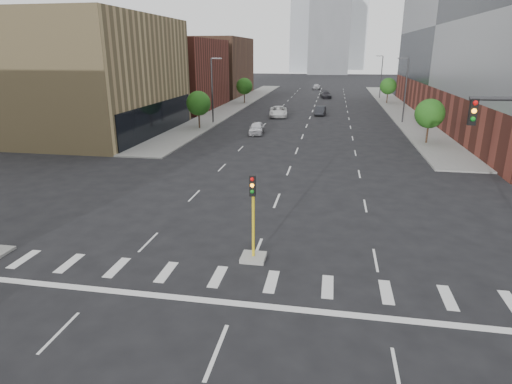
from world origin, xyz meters
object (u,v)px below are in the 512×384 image
(car_mid_right, at_px, (320,111))
(car_far_left, at_px, (278,112))
(car_deep_right, at_px, (326,95))
(car_distant, at_px, (317,87))
(car_near_left, at_px, (257,128))
(median_traffic_signal, at_px, (253,242))

(car_mid_right, height_order, car_far_left, car_far_left)
(car_far_left, bearing_deg, car_deep_right, 70.54)
(car_mid_right, xyz_separation_m, car_distant, (-2.79, 50.31, 0.07))
(car_far_left, height_order, car_distant, car_far_left)
(car_near_left, xyz_separation_m, car_deep_right, (7.60, 45.63, -0.02))
(car_deep_right, bearing_deg, median_traffic_signal, -100.58)
(median_traffic_signal, height_order, car_near_left, median_traffic_signal)
(car_mid_right, bearing_deg, car_deep_right, 93.71)
(car_mid_right, distance_m, car_distant, 50.39)
(car_deep_right, relative_size, car_distant, 1.08)
(car_near_left, bearing_deg, car_deep_right, 76.30)
(median_traffic_signal, height_order, car_deep_right, median_traffic_signal)
(car_near_left, relative_size, car_mid_right, 1.01)
(median_traffic_signal, relative_size, car_deep_right, 0.89)
(median_traffic_signal, height_order, car_mid_right, median_traffic_signal)
(median_traffic_signal, height_order, car_far_left, median_traffic_signal)
(car_deep_right, distance_m, car_distant, 23.21)
(car_deep_right, bearing_deg, car_near_left, -108.77)
(car_deep_right, xyz_separation_m, car_distant, (-3.05, 23.01, 0.06))
(car_near_left, xyz_separation_m, car_mid_right, (7.34, 18.33, -0.03))
(car_near_left, xyz_separation_m, car_distant, (4.55, 68.64, 0.03))
(car_near_left, height_order, car_mid_right, car_near_left)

